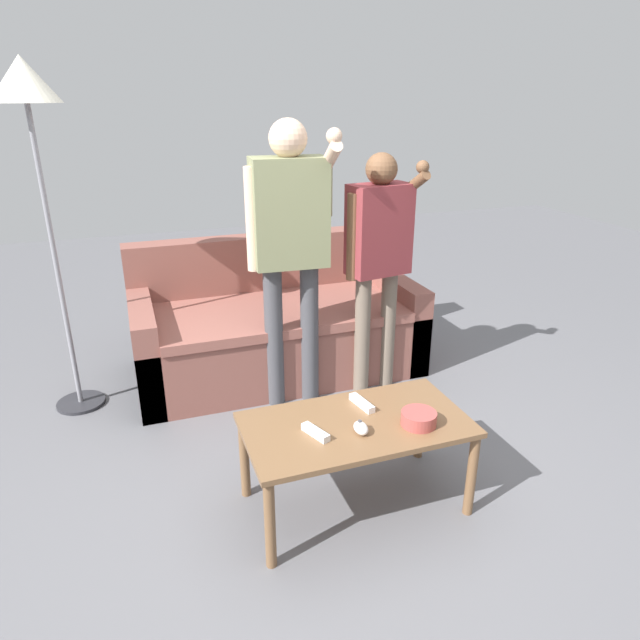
# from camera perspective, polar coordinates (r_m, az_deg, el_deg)

# --- Properties ---
(ground_plane) EXTENTS (12.00, 12.00, 0.00)m
(ground_plane) POSITION_cam_1_polar(r_m,az_deg,el_deg) (2.70, 2.03, -18.38)
(ground_plane) COLOR slate
(couch) EXTENTS (1.84, 0.93, 0.85)m
(couch) POSITION_cam_1_polar(r_m,az_deg,el_deg) (3.81, -4.62, -0.65)
(couch) COLOR brown
(couch) RESTS_ON ground
(coffee_table) EXTENTS (0.98, 0.52, 0.43)m
(coffee_table) POSITION_cam_1_polar(r_m,az_deg,el_deg) (2.50, 3.71, -11.44)
(coffee_table) COLOR brown
(coffee_table) RESTS_ON ground
(snack_bowl) EXTENTS (0.15, 0.15, 0.06)m
(snack_bowl) POSITION_cam_1_polar(r_m,az_deg,el_deg) (2.47, 10.00, -9.82)
(snack_bowl) COLOR #B24C47
(snack_bowl) RESTS_ON coffee_table
(game_remote_nunchuk) EXTENTS (0.06, 0.09, 0.05)m
(game_remote_nunchuk) POSITION_cam_1_polar(r_m,az_deg,el_deg) (2.39, 4.17, -10.89)
(game_remote_nunchuk) COLOR white
(game_remote_nunchuk) RESTS_ON coffee_table
(floor_lamp) EXTENTS (0.34, 0.34, 1.93)m
(floor_lamp) POSITION_cam_1_polar(r_m,az_deg,el_deg) (3.32, -27.52, 18.39)
(floor_lamp) COLOR #2D2D33
(floor_lamp) RESTS_ON ground
(player_right) EXTENTS (0.45, 0.28, 1.46)m
(player_right) POSITION_cam_1_polar(r_m,az_deg,el_deg) (3.33, 5.98, 7.30)
(player_right) COLOR #756656
(player_right) RESTS_ON ground
(player_center) EXTENTS (0.48, 0.35, 1.64)m
(player_center) POSITION_cam_1_polar(r_m,az_deg,el_deg) (3.13, -3.06, 8.65)
(player_center) COLOR #47474C
(player_center) RESTS_ON ground
(game_remote_wand_near) EXTENTS (0.07, 0.16, 0.03)m
(game_remote_wand_near) POSITION_cam_1_polar(r_m,az_deg,el_deg) (2.58, 4.28, -8.42)
(game_remote_wand_near) COLOR white
(game_remote_wand_near) RESTS_ON coffee_table
(game_remote_wand_far) EXTENTS (0.09, 0.15, 0.03)m
(game_remote_wand_far) POSITION_cam_1_polar(r_m,az_deg,el_deg) (2.37, -0.46, -11.34)
(game_remote_wand_far) COLOR white
(game_remote_wand_far) RESTS_ON coffee_table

